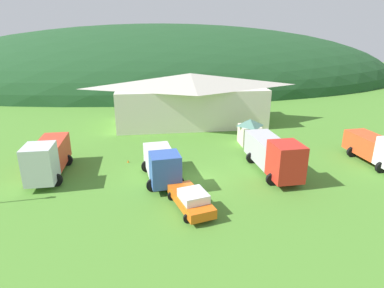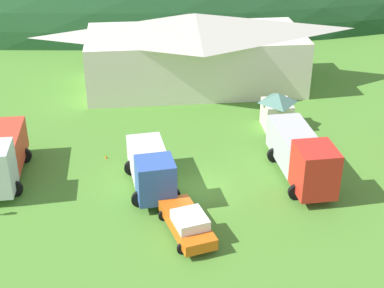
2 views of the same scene
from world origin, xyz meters
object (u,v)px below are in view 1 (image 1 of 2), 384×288
object	(u,v)px
tow_truck_silver	(47,157)
box_truck_blue	(162,164)
crane_truck_red	(274,154)
traffic_cone_near_pickup	(128,162)
service_pickup_orange	(191,199)
depot_building	(190,98)
heavy_rig_white	(378,148)
play_shed_cream	(250,131)

from	to	relation	value
tow_truck_silver	box_truck_blue	size ratio (longest dim) A/B	1.09
tow_truck_silver	crane_truck_red	size ratio (longest dim) A/B	0.90
tow_truck_silver	traffic_cone_near_pickup	size ratio (longest dim) A/B	12.38
box_truck_blue	service_pickup_orange	size ratio (longest dim) A/B	1.29
crane_truck_red	depot_building	bearing A→B (deg)	-166.16
tow_truck_silver	heavy_rig_white	world-z (taller)	tow_truck_silver
play_shed_cream	tow_truck_silver	distance (m)	21.54
depot_building	traffic_cone_near_pickup	distance (m)	16.25
service_pickup_orange	heavy_rig_white	bearing A→B (deg)	93.13
box_truck_blue	crane_truck_red	distance (m)	10.27
traffic_cone_near_pickup	depot_building	bearing A→B (deg)	59.23
service_pickup_orange	traffic_cone_near_pickup	distance (m)	11.10
play_shed_cream	box_truck_blue	distance (m)	13.56
play_shed_cream	heavy_rig_white	xyz separation A→B (m)	(10.66, -7.53, 0.14)
depot_building	play_shed_cream	bearing A→B (deg)	-59.89
depot_building	crane_truck_red	bearing A→B (deg)	-73.45
crane_truck_red	play_shed_cream	bearing A→B (deg)	175.31
crane_truck_red	heavy_rig_white	size ratio (longest dim) A/B	1.21
traffic_cone_near_pickup	box_truck_blue	bearing A→B (deg)	-55.40
depot_building	crane_truck_red	distance (m)	18.87
box_truck_blue	traffic_cone_near_pickup	size ratio (longest dim) A/B	11.34
box_truck_blue	heavy_rig_white	world-z (taller)	heavy_rig_white
heavy_rig_white	service_pickup_orange	xyz separation A→B (m)	(-19.31, -6.18, -0.85)
crane_truck_red	traffic_cone_near_pickup	xyz separation A→B (m)	(-13.46, 4.40, -1.90)
tow_truck_silver	service_pickup_orange	xyz separation A→B (m)	(11.93, -7.39, -1.08)
tow_truck_silver	depot_building	bearing A→B (deg)	135.87
box_truck_blue	depot_building	bearing A→B (deg)	158.47
traffic_cone_near_pickup	crane_truck_red	bearing A→B (deg)	-18.11
crane_truck_red	heavy_rig_white	world-z (taller)	crane_truck_red
service_pickup_orange	crane_truck_red	bearing A→B (deg)	108.34
tow_truck_silver	box_truck_blue	bearing A→B (deg)	76.49
depot_building	box_truck_blue	world-z (taller)	depot_building
box_truck_blue	service_pickup_orange	world-z (taller)	box_truck_blue
box_truck_blue	heavy_rig_white	size ratio (longest dim) A/B	1.00
crane_truck_red	service_pickup_orange	bearing A→B (deg)	-59.75
depot_building	box_truck_blue	xyz separation A→B (m)	(-4.91, -18.24, -2.00)
crane_truck_red	heavy_rig_white	distance (m)	10.97
box_truck_blue	traffic_cone_near_pickup	distance (m)	5.86
depot_building	play_shed_cream	world-z (taller)	depot_building
service_pickup_orange	tow_truck_silver	bearing A→B (deg)	-136.40
depot_building	heavy_rig_white	xyz separation A→B (m)	(16.30, -17.26, -1.95)
traffic_cone_near_pickup	service_pickup_orange	bearing A→B (deg)	-62.63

